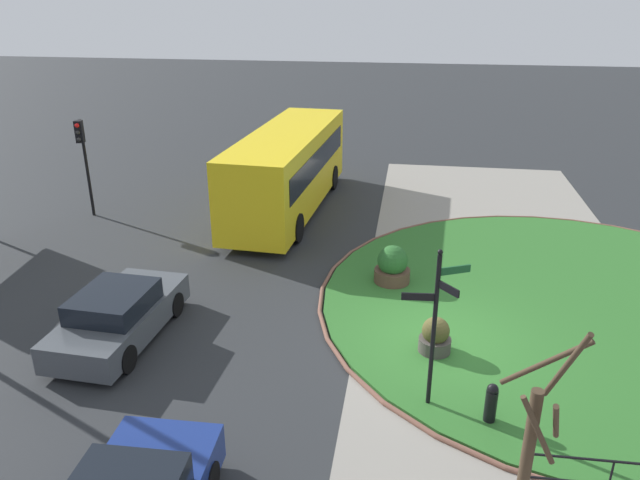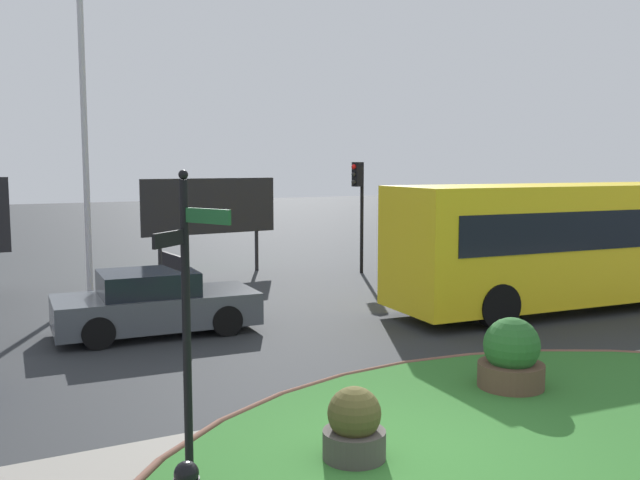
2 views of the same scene
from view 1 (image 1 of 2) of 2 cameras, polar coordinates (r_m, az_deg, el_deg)
name	(u,v)px [view 1 (image 1 of 2)]	position (r m, az deg, el deg)	size (l,w,h in m)	color
ground	(439,344)	(14.99, 11.15, -9.57)	(120.00, 120.00, 0.00)	#282B2D
sidewalk_paving	(526,351)	(15.24, 18.80, -9.83)	(32.00, 7.99, 0.02)	gray
grass_island	(577,307)	(17.58, 23.06, -5.81)	(13.54, 13.54, 0.10)	#2D6B28
grass_kerb_ring	(577,307)	(17.58, 23.06, -5.80)	(13.85, 13.85, 0.11)	brown
signpost_directional	(435,320)	(11.88, 10.79, -7.45)	(0.72, 1.26, 3.48)	black
bollard_foreground	(491,404)	(12.51, 15.79, -14.64)	(0.24, 0.24, 0.93)	black
bus_yellow	(288,169)	(22.86, -3.06, 6.72)	(9.54, 3.03, 3.05)	yellow
car_far_lane	(119,316)	(15.40, -18.42, -6.77)	(4.22, 2.03, 1.33)	#474C51
traffic_light_near	(82,147)	(23.49, -21.47, 8.16)	(0.49, 0.31, 3.60)	black
planter_near_signpost	(392,268)	(17.36, 6.82, -2.60)	(1.02, 1.02, 1.19)	brown
planter_kerbside	(435,338)	(14.35, 10.78, -9.08)	(0.75, 0.75, 0.96)	#47423D
street_tree_bare	(532,450)	(9.62, 19.32, -18.13)	(1.18, 1.14, 3.90)	#423323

